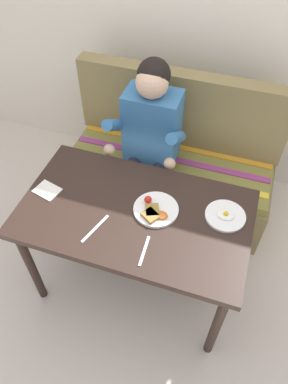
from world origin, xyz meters
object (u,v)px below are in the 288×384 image
at_px(table, 135,221).
at_px(fork, 144,251).
at_px(plate_breakfast, 155,210).
at_px(person, 149,136).
at_px(plate_eggs, 225,216).
at_px(napkin, 47,190).
at_px(knife, 95,229).
at_px(couch, 170,168).

distance_m(table, fork, 0.26).
bearing_deg(plate_breakfast, table, -162.17).
distance_m(person, plate_eggs, 0.74).
relative_size(table, napkin, 8.92).
distance_m(napkin, fork, 0.65).
xyz_separation_m(plate_eggs, knife, (-0.60, -0.28, -0.01)).
distance_m(person, knife, 0.76).
bearing_deg(napkin, person, 57.65).
bearing_deg(couch, napkin, -122.59).
bearing_deg(knife, fork, 7.71).
bearing_deg(person, couch, 56.57).
relative_size(table, couch, 0.83).
xyz_separation_m(plate_breakfast, plate_eggs, (0.35, 0.08, -0.00)).
relative_size(couch, knife, 7.20).
xyz_separation_m(couch, person, (-0.12, -0.17, 0.41)).
bearing_deg(knife, table, 65.49).
height_order(table, knife, knife).
bearing_deg(person, fork, -73.49).
relative_size(person, fork, 7.13).
xyz_separation_m(napkin, knife, (0.35, -0.15, -0.00)).
xyz_separation_m(person, plate_eggs, (0.56, -0.48, -0.00)).
distance_m(plate_breakfast, napkin, 0.60).
bearing_deg(fork, plate_breakfast, 92.35).
bearing_deg(knife, person, 104.62).
height_order(couch, plate_breakfast, couch).
bearing_deg(couch, fork, -82.86).
xyz_separation_m(couch, plate_breakfast, (0.10, -0.73, 0.41)).
relative_size(plate_breakfast, plate_eggs, 1.13).
xyz_separation_m(couch, napkin, (-0.50, -0.78, 0.40)).
xyz_separation_m(person, fork, (0.24, -0.80, -0.01)).
height_order(table, fork, fork).
distance_m(table, person, 0.61).
relative_size(couch, plate_eggs, 6.94).
distance_m(table, knife, 0.24).
distance_m(plate_eggs, napkin, 0.96).
bearing_deg(napkin, knife, -23.46).
distance_m(table, plate_eggs, 0.47).
bearing_deg(plate_breakfast, couch, 97.72).
bearing_deg(fork, plate_eggs, 41.86).
bearing_deg(plate_breakfast, person, 111.06).
relative_size(table, knife, 6.00).
bearing_deg(table, plate_eggs, 14.07).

